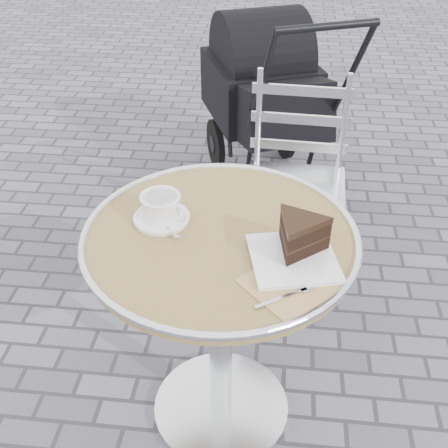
# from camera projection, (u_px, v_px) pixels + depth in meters

# --- Properties ---
(ground) EXTENTS (80.00, 80.00, 0.00)m
(ground) POSITION_uv_depth(u_px,v_px,m) (221.00, 410.00, 1.87)
(ground) COLOR slate
(ground) RESTS_ON ground
(cafe_table) EXTENTS (0.72, 0.72, 0.74)m
(cafe_table) POSITION_uv_depth(u_px,v_px,m) (221.00, 282.00, 1.53)
(cafe_table) COLOR silver
(cafe_table) RESTS_ON ground
(cappuccino_set) EXTENTS (0.15, 0.16, 0.07)m
(cappuccino_set) POSITION_uv_depth(u_px,v_px,m) (162.00, 210.00, 1.47)
(cappuccino_set) COLOR white
(cappuccino_set) RESTS_ON cafe_table
(cake_plate_set) EXTENTS (0.25, 0.33, 0.11)m
(cake_plate_set) POSITION_uv_depth(u_px,v_px,m) (298.00, 240.00, 1.34)
(cake_plate_set) COLOR tan
(cake_plate_set) RESTS_ON cafe_table
(bistro_chair) EXTENTS (0.40, 0.40, 0.85)m
(bistro_chair) POSITION_uv_depth(u_px,v_px,m) (297.00, 159.00, 2.17)
(bistro_chair) COLOR silver
(bistro_chair) RESTS_ON ground
(baby_stroller) EXTENTS (0.76, 1.05, 1.00)m
(baby_stroller) POSITION_uv_depth(u_px,v_px,m) (267.00, 102.00, 2.79)
(baby_stroller) COLOR black
(baby_stroller) RESTS_ON ground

